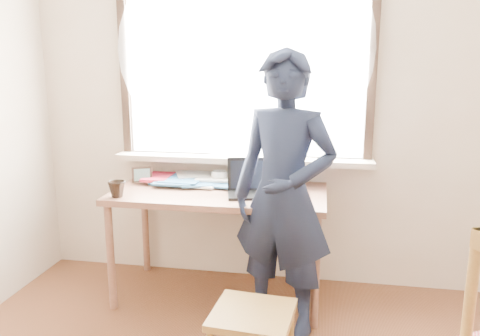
% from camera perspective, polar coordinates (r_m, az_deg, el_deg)
% --- Properties ---
extents(room_shell, '(3.52, 4.02, 2.61)m').
position_cam_1_polar(room_shell, '(1.59, -4.16, 14.00)').
color(room_shell, beige).
rests_on(room_shell, ground).
extents(desk, '(1.43, 0.71, 0.76)m').
position_cam_1_polar(desk, '(3.18, -2.54, -4.16)').
color(desk, brown).
rests_on(desk, ground).
extents(laptop, '(0.38, 0.33, 0.23)m').
position_cam_1_polar(laptop, '(3.07, 1.58, -2.18)').
color(laptop, black).
rests_on(laptop, desk).
extents(mug_white, '(0.16, 0.16, 0.09)m').
position_cam_1_polar(mug_white, '(3.34, -2.53, -1.13)').
color(mug_white, white).
rests_on(mug_white, desk).
extents(mug_dark, '(0.11, 0.11, 0.10)m').
position_cam_1_polar(mug_dark, '(3.09, -14.77, -2.51)').
color(mug_dark, black).
rests_on(mug_dark, desk).
extents(mouse, '(0.09, 0.06, 0.04)m').
position_cam_1_polar(mouse, '(2.99, 6.40, -3.38)').
color(mouse, black).
rests_on(mouse, desk).
extents(desk_clutter, '(0.76, 0.50, 0.05)m').
position_cam_1_polar(desk_clutter, '(3.37, -4.57, -1.35)').
color(desk_clutter, white).
rests_on(desk_clutter, desk).
extents(book_a, '(0.21, 0.28, 0.03)m').
position_cam_1_polar(book_a, '(3.40, -7.31, -1.53)').
color(book_a, white).
rests_on(book_a, desk).
extents(book_b, '(0.27, 0.30, 0.02)m').
position_cam_1_polar(book_b, '(3.37, 4.41, -1.64)').
color(book_b, white).
rests_on(book_b, desk).
extents(picture_frame, '(0.13, 0.07, 0.11)m').
position_cam_1_polar(picture_frame, '(3.40, -11.86, -0.94)').
color(picture_frame, black).
rests_on(picture_frame, desk).
extents(work_chair, '(0.43, 0.41, 0.40)m').
position_cam_1_polar(work_chair, '(2.45, 1.51, -18.35)').
color(work_chair, olive).
rests_on(work_chair, ground).
extents(person, '(0.71, 0.56, 1.69)m').
position_cam_1_polar(person, '(2.73, 5.36, -3.49)').
color(person, '#151C30').
rests_on(person, ground).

